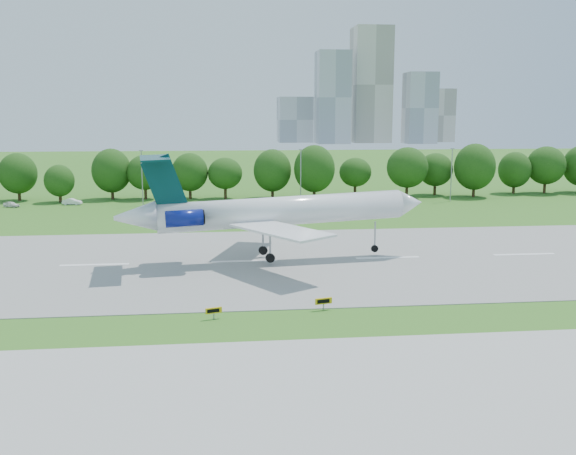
# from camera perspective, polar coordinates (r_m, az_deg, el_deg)

# --- Properties ---
(ground) EXTENTS (600.00, 600.00, 0.00)m
(ground) POSITION_cam_1_polar(r_m,az_deg,el_deg) (63.74, -2.95, -8.12)
(ground) COLOR #31691B
(ground) RESTS_ON ground
(runway) EXTENTS (400.00, 45.00, 0.08)m
(runway) POSITION_cam_1_polar(r_m,az_deg,el_deg) (87.81, -3.88, -3.03)
(runway) COLOR gray
(runway) RESTS_ON ground
(taxiway) EXTENTS (400.00, 23.00, 0.08)m
(taxiway) POSITION_cam_1_polar(r_m,az_deg,el_deg) (46.99, -1.66, -14.90)
(taxiway) COLOR #ADADA8
(taxiway) RESTS_ON ground
(tree_line) EXTENTS (288.40, 8.40, 10.40)m
(tree_line) POSITION_cam_1_polar(r_m,az_deg,el_deg) (153.13, -4.94, 4.87)
(tree_line) COLOR #382314
(tree_line) RESTS_ON ground
(light_poles) EXTENTS (175.90, 0.25, 12.19)m
(light_poles) POSITION_cam_1_polar(r_m,az_deg,el_deg) (143.13, -5.85, 4.56)
(light_poles) COLOR gray
(light_poles) RESTS_ON ground
(skyline) EXTENTS (127.00, 52.00, 80.00)m
(skyline) POSITION_cam_1_polar(r_m,az_deg,el_deg) (462.93, 6.88, 11.27)
(skyline) COLOR #B2B2B7
(skyline) RESTS_ON ground
(airliner) EXTENTS (42.75, 30.95, 14.48)m
(airliner) POSITION_cam_1_polar(r_m,az_deg,el_deg) (86.42, -1.87, 1.50)
(airliner) COLOR white
(airliner) RESTS_ON ground
(taxi_sign_left) EXTENTS (1.64, 0.66, 1.16)m
(taxi_sign_left) POSITION_cam_1_polar(r_m,az_deg,el_deg) (63.78, -6.62, -7.36)
(taxi_sign_left) COLOR gray
(taxi_sign_left) RESTS_ON ground
(taxi_sign_centre) EXTENTS (1.81, 0.63, 1.28)m
(taxi_sign_centre) POSITION_cam_1_polar(r_m,az_deg,el_deg) (66.25, 3.18, -6.56)
(taxi_sign_centre) COLOR gray
(taxi_sign_centre) RESTS_ON ground
(service_vehicle_a) EXTENTS (4.35, 2.05, 1.38)m
(service_vehicle_a) POSITION_cam_1_polar(r_m,az_deg,el_deg) (150.44, -18.64, 2.19)
(service_vehicle_a) COLOR white
(service_vehicle_a) RESTS_ON ground
(service_vehicle_b) EXTENTS (3.92, 2.89, 1.24)m
(service_vehicle_b) POSITION_cam_1_polar(r_m,az_deg,el_deg) (151.20, -23.38, 1.90)
(service_vehicle_b) COLOR white
(service_vehicle_b) RESTS_ON ground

